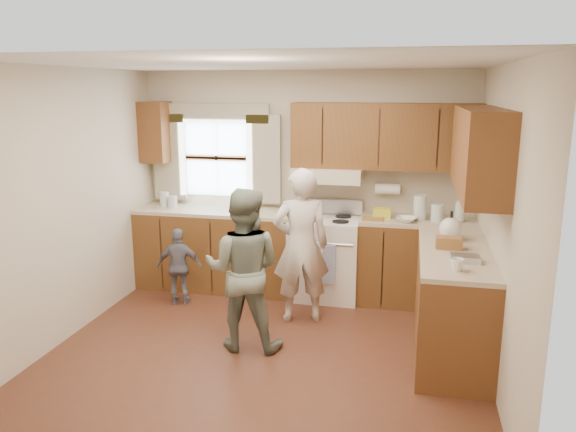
% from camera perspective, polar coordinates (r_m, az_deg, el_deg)
% --- Properties ---
extents(room, '(3.80, 3.80, 3.80)m').
position_cam_1_polar(room, '(4.81, -2.19, 0.17)').
color(room, '#4F2818').
rests_on(room, ground).
extents(kitchen_fixtures, '(3.80, 2.25, 2.15)m').
position_cam_1_polar(kitchen_fixtures, '(5.83, 6.38, -1.77)').
color(kitchen_fixtures, '#42230E').
rests_on(kitchen_fixtures, ground).
extents(stove, '(0.76, 0.67, 1.07)m').
position_cam_1_polar(stove, '(6.31, 3.81, -4.08)').
color(stove, silver).
rests_on(stove, ground).
extents(woman_left, '(0.66, 0.54, 1.56)m').
position_cam_1_polar(woman_left, '(5.57, 1.32, -3.03)').
color(woman_left, beige).
rests_on(woman_left, ground).
extents(woman_right, '(0.75, 0.60, 1.47)m').
position_cam_1_polar(woman_right, '(5.02, -4.55, -5.44)').
color(woman_right, '#203B2B').
rests_on(woman_right, ground).
extents(child, '(0.52, 0.28, 0.85)m').
position_cam_1_polar(child, '(6.19, -10.97, -5.07)').
color(child, slate).
rests_on(child, ground).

